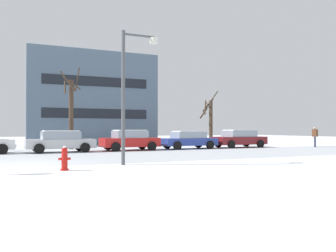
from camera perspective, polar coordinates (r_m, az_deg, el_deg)
name	(u,v)px	position (r m, az deg, el deg)	size (l,w,h in m)	color
ground_plane	(22,165)	(15.75, -23.37, -6.07)	(120.00, 120.00, 0.00)	white
road_surface	(22,159)	(18.89, -23.33, -5.14)	(80.00, 8.30, 0.00)	#B7BCC4
fire_hydrant	(65,158)	(13.17, -17.00, -5.19)	(0.44, 0.30, 0.91)	red
street_lamp	(130,83)	(14.85, -6.47, 7.17)	(1.66, 0.36, 5.78)	#4C4F54
parked_car_silver	(61,141)	(23.68, -17.61, -2.43)	(4.45, 2.29, 1.45)	silver
parked_car_red	(130,140)	(24.68, -6.45, -2.34)	(4.20, 2.29, 1.49)	red
parked_car_blue	(188,140)	(26.56, 3.46, -2.31)	(4.50, 2.15, 1.40)	#283D93
parked_car_maroon	(239,138)	(29.10, 11.87, -2.06)	(4.65, 2.24, 1.49)	maroon
pedestrian_crossing	(315,135)	(31.63, 23.48, -1.44)	(0.44, 0.45, 1.74)	#2D334C
tree_far_left	(210,120)	(32.51, 7.07, 1.04)	(1.85, 1.57, 5.21)	#423326
tree_far_mid	(71,110)	(26.91, -16.00, 2.53)	(1.52, 1.47, 6.24)	#423326
building_far_right	(88,101)	(36.91, -13.29, 4.12)	(12.15, 9.50, 9.06)	slate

